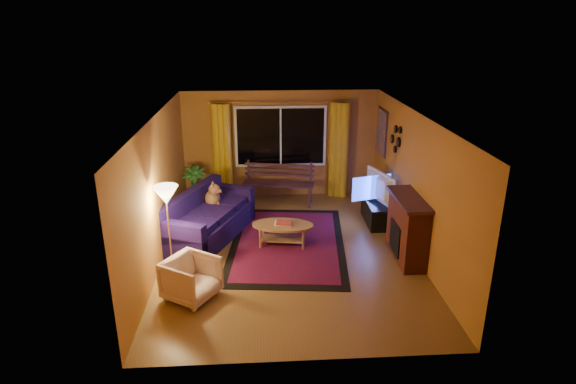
{
  "coord_description": "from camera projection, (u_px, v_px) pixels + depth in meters",
  "views": [
    {
      "loc": [
        -0.53,
        -7.91,
        4.05
      ],
      "look_at": [
        0.0,
        0.3,
        1.05
      ],
      "focal_mm": 30.0,
      "sensor_mm": 36.0,
      "label": 1
    }
  ],
  "objects": [
    {
      "name": "television",
      "position": [
        376.0,
        187.0,
        9.83
      ],
      "size": [
        0.45,
        1.09,
        0.63
      ],
      "primitive_type": "imported",
      "rotation": [
        0.0,
        0.0,
        1.86
      ],
      "color": "black",
      "rests_on": "tv_console"
    },
    {
      "name": "ceiling",
      "position": [
        289.0,
        116.0,
        7.98
      ],
      "size": [
        4.5,
        6.0,
        0.02
      ],
      "primitive_type": "cube",
      "color": "white",
      "rests_on": "ground"
    },
    {
      "name": "floor_lamp",
      "position": [
        169.0,
        231.0,
        7.81
      ],
      "size": [
        0.28,
        0.28,
        1.56
      ],
      "primitive_type": "cylinder",
      "rotation": [
        0.0,
        0.0,
        -0.07
      ],
      "color": "#BF8C3F",
      "rests_on": "ground"
    },
    {
      "name": "window",
      "position": [
        281.0,
        137.0,
        11.1
      ],
      "size": [
        2.0,
        0.02,
        1.3
      ],
      "primitive_type": "cube",
      "color": "black",
      "rests_on": "wall_back"
    },
    {
      "name": "wall_back",
      "position": [
        281.0,
        144.0,
        11.23
      ],
      "size": [
        4.5,
        0.02,
        2.5
      ],
      "primitive_type": "cube",
      "color": "#B2702D",
      "rests_on": "ground"
    },
    {
      "name": "armchair",
      "position": [
        191.0,
        277.0,
        7.26
      ],
      "size": [
        0.93,
        0.94,
        0.72
      ],
      "primitive_type": "imported",
      "rotation": [
        0.0,
        0.0,
        0.99
      ],
      "color": "beige",
      "rests_on": "ground"
    },
    {
      "name": "floor",
      "position": [
        289.0,
        252.0,
        8.84
      ],
      "size": [
        4.5,
        6.0,
        0.02
      ],
      "primitive_type": "cube",
      "color": "brown",
      "rests_on": "ground"
    },
    {
      "name": "bench",
      "position": [
        278.0,
        194.0,
        11.01
      ],
      "size": [
        1.67,
        0.77,
        0.48
      ],
      "primitive_type": "cube",
      "rotation": [
        0.0,
        0.0,
        -0.19
      ],
      "color": "#351B25",
      "rests_on": "ground"
    },
    {
      "name": "curtain_right",
      "position": [
        338.0,
        150.0,
        11.24
      ],
      "size": [
        0.36,
        0.36,
        2.24
      ],
      "primitive_type": "cylinder",
      "color": "gold",
      "rests_on": "ground"
    },
    {
      "name": "tv_console",
      "position": [
        375.0,
        212.0,
        10.02
      ],
      "size": [
        0.39,
        1.1,
        0.46
      ],
      "primitive_type": "cube",
      "rotation": [
        0.0,
        0.0,
        -0.02
      ],
      "color": "black",
      "rests_on": "ground"
    },
    {
      "name": "wall_left",
      "position": [
        158.0,
        190.0,
        8.28
      ],
      "size": [
        0.02,
        6.0,
        2.5
      ],
      "primitive_type": "cube",
      "color": "#B2702D",
      "rests_on": "ground"
    },
    {
      "name": "potted_plant",
      "position": [
        194.0,
        188.0,
        10.7
      ],
      "size": [
        0.59,
        0.59,
        0.96
      ],
      "primitive_type": "imported",
      "rotation": [
        0.0,
        0.0,
        0.09
      ],
      "color": "#235B1E",
      "rests_on": "ground"
    },
    {
      "name": "wall_right",
      "position": [
        416.0,
        184.0,
        8.55
      ],
      "size": [
        0.02,
        6.0,
        2.5
      ],
      "primitive_type": "cube",
      "color": "#B2702D",
      "rests_on": "ground"
    },
    {
      "name": "fireplace",
      "position": [
        407.0,
        230.0,
        8.4
      ],
      "size": [
        0.4,
        1.2,
        1.1
      ],
      "primitive_type": "cube",
      "color": "maroon",
      "rests_on": "ground"
    },
    {
      "name": "rug",
      "position": [
        288.0,
        243.0,
        9.13
      ],
      "size": [
        2.45,
        3.55,
        0.02
      ],
      "primitive_type": "cube",
      "rotation": [
        0.0,
        0.0,
        -0.1
      ],
      "color": "maroon",
      "rests_on": "ground"
    },
    {
      "name": "painting",
      "position": [
        381.0,
        132.0,
        10.71
      ],
      "size": [
        0.04,
        0.76,
        0.96
      ],
      "primitive_type": "cube",
      "color": "orange",
      "rests_on": "wall_right"
    },
    {
      "name": "mirror_cluster",
      "position": [
        395.0,
        137.0,
        9.58
      ],
      "size": [
        0.06,
        0.6,
        0.56
      ],
      "primitive_type": null,
      "color": "black",
      "rests_on": "wall_right"
    },
    {
      "name": "curtain_rod",
      "position": [
        281.0,
        102.0,
        10.79
      ],
      "size": [
        3.2,
        0.03,
        0.03
      ],
      "primitive_type": "cylinder",
      "rotation": [
        0.0,
        1.57,
        0.0
      ],
      "color": "#BF8C3F",
      "rests_on": "wall_back"
    },
    {
      "name": "dog",
      "position": [
        213.0,
        196.0,
        9.66
      ],
      "size": [
        0.36,
        0.45,
        0.45
      ],
      "primitive_type": null,
      "rotation": [
        0.0,
        0.0,
        -0.14
      ],
      "color": "#8E5F41",
      "rests_on": "sofa"
    },
    {
      "name": "curtain_left",
      "position": [
        222.0,
        152.0,
        11.08
      ],
      "size": [
        0.36,
        0.36,
        2.24
      ],
      "primitive_type": "cylinder",
      "color": "gold",
      "rests_on": "ground"
    },
    {
      "name": "sofa",
      "position": [
        208.0,
        216.0,
        9.25
      ],
      "size": [
        1.77,
        2.44,
        0.91
      ],
      "primitive_type": "cube",
      "rotation": [
        0.0,
        0.0,
        -0.41
      ],
      "color": "#160A43",
      "rests_on": "ground"
    },
    {
      "name": "coffee_table",
      "position": [
        283.0,
        234.0,
        9.03
      ],
      "size": [
        1.31,
        1.31,
        0.42
      ],
      "primitive_type": "cylinder",
      "rotation": [
        0.0,
        0.0,
        -0.15
      ],
      "color": "#976C48",
      "rests_on": "ground"
    }
  ]
}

